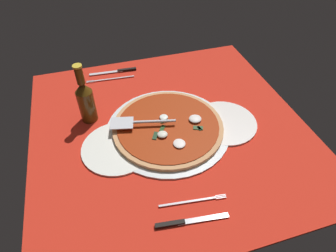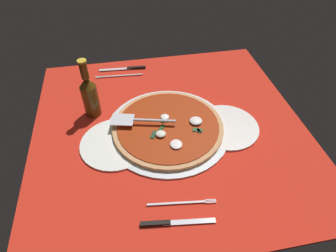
{
  "view_description": "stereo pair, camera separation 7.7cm",
  "coord_description": "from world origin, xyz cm",
  "px_view_note": "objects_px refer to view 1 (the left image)",
  "views": [
    {
      "loc": [
        -21.49,
        -69.72,
        71.22
      ],
      "look_at": [
        -0.83,
        -1.0,
        2.06
      ],
      "focal_mm": 30.73,
      "sensor_mm": 36.0,
      "label": 1
    },
    {
      "loc": [
        -14.02,
        -71.53,
        71.22
      ],
      "look_at": [
        -0.83,
        -1.0,
        2.06
      ],
      "focal_mm": 30.73,
      "sensor_mm": 36.0,
      "label": 2
    }
  ],
  "objects_px": {
    "dinner_plate_right": "(224,123)",
    "beer_bottle": "(86,100)",
    "pizza_server": "(139,122)",
    "pizza": "(168,126)",
    "dinner_plate_left": "(118,148)",
    "place_setting_far": "(114,75)",
    "place_setting_near": "(189,212)"
  },
  "relations": [
    {
      "from": "dinner_plate_right",
      "to": "pizza",
      "type": "bearing_deg",
      "value": 172.58
    },
    {
      "from": "place_setting_far",
      "to": "dinner_plate_left",
      "type": "bearing_deg",
      "value": 86.25
    },
    {
      "from": "pizza_server",
      "to": "place_setting_near",
      "type": "distance_m",
      "value": 0.36
    },
    {
      "from": "dinner_plate_right",
      "to": "pizza",
      "type": "xyz_separation_m",
      "value": [
        -0.2,
        0.03,
        0.01
      ]
    },
    {
      "from": "pizza_server",
      "to": "place_setting_near",
      "type": "height_order",
      "value": "pizza_server"
    },
    {
      "from": "dinner_plate_right",
      "to": "pizza",
      "type": "height_order",
      "value": "pizza"
    },
    {
      "from": "place_setting_near",
      "to": "place_setting_far",
      "type": "relative_size",
      "value": 0.98
    },
    {
      "from": "place_setting_far",
      "to": "place_setting_near",
      "type": "bearing_deg",
      "value": 101.07
    },
    {
      "from": "beer_bottle",
      "to": "dinner_plate_right",
      "type": "bearing_deg",
      "value": -19.56
    },
    {
      "from": "pizza",
      "to": "place_setting_near",
      "type": "bearing_deg",
      "value": -96.69
    },
    {
      "from": "pizza_server",
      "to": "pizza",
      "type": "bearing_deg",
      "value": 178.75
    },
    {
      "from": "dinner_plate_left",
      "to": "pizza_server",
      "type": "height_order",
      "value": "pizza_server"
    },
    {
      "from": "dinner_plate_left",
      "to": "dinner_plate_right",
      "type": "xyz_separation_m",
      "value": [
        0.39,
        0.01,
        0.0
      ]
    },
    {
      "from": "place_setting_near",
      "to": "pizza",
      "type": "bearing_deg",
      "value": 90.24
    },
    {
      "from": "dinner_plate_right",
      "to": "place_setting_near",
      "type": "relative_size",
      "value": 1.05
    },
    {
      "from": "dinner_plate_left",
      "to": "place_setting_far",
      "type": "xyz_separation_m",
      "value": [
        0.06,
        0.42,
        -0.0
      ]
    },
    {
      "from": "pizza",
      "to": "beer_bottle",
      "type": "xyz_separation_m",
      "value": [
        -0.26,
        0.14,
        0.07
      ]
    },
    {
      "from": "place_setting_near",
      "to": "place_setting_far",
      "type": "xyz_separation_m",
      "value": [
        -0.09,
        0.71,
        0.0
      ]
    },
    {
      "from": "pizza_server",
      "to": "beer_bottle",
      "type": "distance_m",
      "value": 0.2
    },
    {
      "from": "dinner_plate_left",
      "to": "place_setting_far",
      "type": "bearing_deg",
      "value": 82.53
    },
    {
      "from": "place_setting_near",
      "to": "beer_bottle",
      "type": "relative_size",
      "value": 0.96
    },
    {
      "from": "pizza_server",
      "to": "dinner_plate_right",
      "type": "bearing_deg",
      "value": -176.36
    },
    {
      "from": "dinner_plate_right",
      "to": "place_setting_far",
      "type": "xyz_separation_m",
      "value": [
        -0.33,
        0.41,
        -0.0
      ]
    },
    {
      "from": "dinner_plate_left",
      "to": "dinner_plate_right",
      "type": "distance_m",
      "value": 0.39
    },
    {
      "from": "dinner_plate_right",
      "to": "pizza_server",
      "type": "relative_size",
      "value": 1.02
    },
    {
      "from": "place_setting_far",
      "to": "beer_bottle",
      "type": "relative_size",
      "value": 0.98
    },
    {
      "from": "place_setting_near",
      "to": "place_setting_far",
      "type": "height_order",
      "value": "same"
    },
    {
      "from": "pizza",
      "to": "pizza_server",
      "type": "relative_size",
      "value": 1.72
    },
    {
      "from": "dinner_plate_right",
      "to": "pizza_server",
      "type": "bearing_deg",
      "value": 170.15
    },
    {
      "from": "pizza_server",
      "to": "place_setting_near",
      "type": "relative_size",
      "value": 1.03
    },
    {
      "from": "dinner_plate_right",
      "to": "beer_bottle",
      "type": "distance_m",
      "value": 0.49
    },
    {
      "from": "place_setting_far",
      "to": "dinner_plate_right",
      "type": "bearing_deg",
      "value": 132.44
    }
  ]
}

